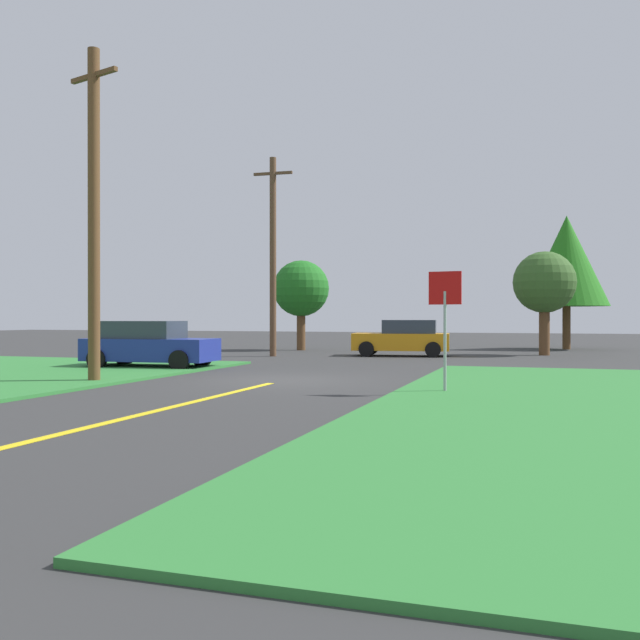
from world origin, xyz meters
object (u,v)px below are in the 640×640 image
object	(u,v)px
stop_sign	(445,308)
oak_tree_left	(301,289)
parked_car_near_building	(149,345)
pine_tree_center	(544,283)
oak_tree_right	(567,261)
utility_pole_near	(94,212)
car_approaching_junction	(403,338)
utility_pole_mid	(273,254)

from	to	relation	value
stop_sign	oak_tree_left	size ratio (longest dim) A/B	0.59
parked_car_near_building	oak_tree_left	size ratio (longest dim) A/B	0.96
parked_car_near_building	pine_tree_center	world-z (taller)	pine_tree_center
oak_tree_left	oak_tree_right	bearing A→B (deg)	21.86
utility_pole_near	oak_tree_right	size ratio (longest dim) A/B	1.23
car_approaching_junction	oak_tree_left	xyz separation A→B (m)	(-6.20, 3.72, 2.42)
oak_tree_right	car_approaching_junction	bearing A→B (deg)	-128.27
car_approaching_junction	oak_tree_right	bearing A→B (deg)	-135.19
stop_sign	parked_car_near_building	xyz separation A→B (m)	(-10.76, 4.91, -1.17)
oak_tree_left	pine_tree_center	size ratio (longest dim) A/B	1.00
parked_car_near_building	oak_tree_right	xyz separation A→B (m)	(14.01, 19.13, 3.98)
pine_tree_center	utility_pole_near	bearing A→B (deg)	-122.74
utility_pole_near	oak_tree_left	size ratio (longest dim) A/B	1.88
utility_pole_near	car_approaching_junction	bearing A→B (deg)	70.54
car_approaching_junction	oak_tree_left	distance (m)	7.63
oak_tree_left	pine_tree_center	bearing A→B (deg)	-5.37
utility_pole_near	utility_pole_mid	size ratio (longest dim) A/B	1.00
oak_tree_left	utility_pole_near	bearing A→B (deg)	-87.40
car_approaching_junction	utility_pole_mid	bearing A→B (deg)	13.61
car_approaching_junction	utility_pole_mid	size ratio (longest dim) A/B	0.50
parked_car_near_building	stop_sign	bearing A→B (deg)	-27.89
parked_car_near_building	oak_tree_right	bearing A→B (deg)	50.41
utility_pole_near	pine_tree_center	distance (m)	21.09
parked_car_near_building	utility_pole_mid	xyz separation A→B (m)	(1.36, 7.99, 3.75)
stop_sign	pine_tree_center	world-z (taller)	pine_tree_center
utility_pole_near	parked_car_near_building	bearing A→B (deg)	106.33
stop_sign	utility_pole_near	world-z (taller)	utility_pole_near
pine_tree_center	parked_car_near_building	bearing A→B (deg)	-135.59
pine_tree_center	oak_tree_right	xyz separation A→B (m)	(1.13, 6.51, 1.48)
stop_sign	oak_tree_right	size ratio (longest dim) A/B	0.39
parked_car_near_building	utility_pole_mid	world-z (taller)	utility_pole_mid
stop_sign	car_approaching_junction	world-z (taller)	stop_sign
parked_car_near_building	utility_pole_near	xyz separation A→B (m)	(1.49, -5.09, 3.75)
stop_sign	oak_tree_left	distance (m)	21.27
utility_pole_near	oak_tree_right	bearing A→B (deg)	62.67
stop_sign	pine_tree_center	xyz separation A→B (m)	(2.12, 17.52, 1.33)
pine_tree_center	oak_tree_right	distance (m)	6.77
car_approaching_junction	utility_pole_mid	xyz separation A→B (m)	(-5.48, -2.05, 3.75)
car_approaching_junction	oak_tree_left	bearing A→B (deg)	-37.90
parked_car_near_building	oak_tree_right	distance (m)	24.04
utility_pole_near	pine_tree_center	world-z (taller)	utility_pole_near
car_approaching_junction	oak_tree_right	world-z (taller)	oak_tree_right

